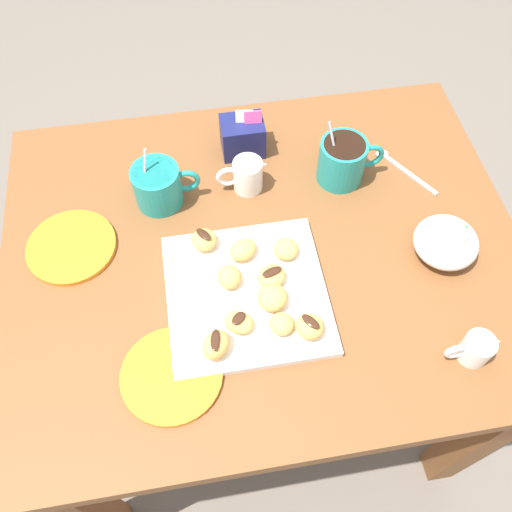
% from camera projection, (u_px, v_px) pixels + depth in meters
% --- Properties ---
extents(ground_plane, '(8.00, 8.00, 0.00)m').
position_uv_depth(ground_plane, '(261.00, 376.00, 1.64)').
color(ground_plane, '#665B51').
extents(dining_table, '(1.00, 0.80, 0.72)m').
position_uv_depth(dining_table, '(263.00, 281.00, 1.14)').
color(dining_table, brown).
rests_on(dining_table, ground_plane).
extents(pastry_plate_square, '(0.29, 0.29, 0.02)m').
position_uv_depth(pastry_plate_square, '(247.00, 294.00, 0.97)').
color(pastry_plate_square, white).
rests_on(pastry_plate_square, dining_table).
extents(coffee_mug_teal_left, '(0.13, 0.10, 0.13)m').
position_uv_depth(coffee_mug_teal_left, '(158.00, 185.00, 1.05)').
color(coffee_mug_teal_left, teal).
rests_on(coffee_mug_teal_left, dining_table).
extents(coffee_mug_teal_right, '(0.14, 0.10, 0.15)m').
position_uv_depth(coffee_mug_teal_right, '(343.00, 160.00, 1.08)').
color(coffee_mug_teal_right, teal).
rests_on(coffee_mug_teal_right, dining_table).
extents(cream_pitcher_white, '(0.10, 0.06, 0.07)m').
position_uv_depth(cream_pitcher_white, '(247.00, 174.00, 1.08)').
color(cream_pitcher_white, white).
rests_on(cream_pitcher_white, dining_table).
extents(sugar_caddy, '(0.09, 0.07, 0.11)m').
position_uv_depth(sugar_caddy, '(244.00, 136.00, 1.13)').
color(sugar_caddy, '#191E51').
rests_on(sugar_caddy, dining_table).
extents(ice_cream_bowl, '(0.12, 0.12, 0.09)m').
position_uv_depth(ice_cream_bowl, '(447.00, 241.00, 0.99)').
color(ice_cream_bowl, white).
rests_on(ice_cream_bowl, dining_table).
extents(chocolate_sauce_pitcher, '(0.09, 0.05, 0.06)m').
position_uv_depth(chocolate_sauce_pitcher, '(476.00, 348.00, 0.88)').
color(chocolate_sauce_pitcher, white).
rests_on(chocolate_sauce_pitcher, dining_table).
extents(saucer_orange_left, '(0.17, 0.17, 0.01)m').
position_uv_depth(saucer_orange_left, '(172.00, 375.00, 0.89)').
color(saucer_orange_left, orange).
rests_on(saucer_orange_left, dining_table).
extents(saucer_orange_right, '(0.17, 0.17, 0.01)m').
position_uv_depth(saucer_orange_right, '(71.00, 247.00, 1.02)').
color(saucer_orange_right, orange).
rests_on(saucer_orange_right, dining_table).
extents(loose_spoon_near_saucer, '(0.10, 0.14, 0.01)m').
position_uv_depth(loose_spoon_near_saucer, '(399.00, 166.00, 1.14)').
color(loose_spoon_near_saucer, silver).
rests_on(loose_spoon_near_saucer, dining_table).
extents(beignet_0, '(0.06, 0.06, 0.03)m').
position_uv_depth(beignet_0, '(279.00, 324.00, 0.91)').
color(beignet_0, '#DBA351').
rests_on(beignet_0, pastry_plate_square).
extents(beignet_1, '(0.04, 0.05, 0.03)m').
position_uv_depth(beignet_1, '(229.00, 277.00, 0.96)').
color(beignet_1, '#DBA351').
rests_on(beignet_1, pastry_plate_square).
extents(beignet_2, '(0.07, 0.07, 0.04)m').
position_uv_depth(beignet_2, '(273.00, 298.00, 0.93)').
color(beignet_2, '#DBA351').
rests_on(beignet_2, pastry_plate_square).
extents(beignet_3, '(0.07, 0.07, 0.03)m').
position_uv_depth(beignet_3, '(204.00, 240.00, 1.00)').
color(beignet_3, '#DBA351').
rests_on(beignet_3, pastry_plate_square).
extents(chocolate_drizzle_3, '(0.03, 0.04, 0.00)m').
position_uv_depth(chocolate_drizzle_3, '(204.00, 234.00, 0.98)').
color(chocolate_drizzle_3, '#381E11').
rests_on(chocolate_drizzle_3, beignet_3).
extents(beignet_4, '(0.07, 0.07, 0.04)m').
position_uv_depth(beignet_4, '(310.00, 326.00, 0.90)').
color(beignet_4, '#DBA351').
rests_on(beignet_4, pastry_plate_square).
extents(chocolate_drizzle_4, '(0.03, 0.04, 0.00)m').
position_uv_depth(chocolate_drizzle_4, '(311.00, 322.00, 0.89)').
color(chocolate_drizzle_4, '#381E11').
rests_on(chocolate_drizzle_4, beignet_4).
extents(beignet_5, '(0.07, 0.06, 0.03)m').
position_uv_depth(beignet_5, '(239.00, 322.00, 0.91)').
color(beignet_5, '#DBA351').
rests_on(beignet_5, pastry_plate_square).
extents(chocolate_drizzle_5, '(0.03, 0.03, 0.00)m').
position_uv_depth(chocolate_drizzle_5, '(239.00, 318.00, 0.90)').
color(chocolate_drizzle_5, '#381E11').
rests_on(chocolate_drizzle_5, beignet_5).
extents(beignet_6, '(0.06, 0.06, 0.03)m').
position_uv_depth(beignet_6, '(286.00, 249.00, 0.99)').
color(beignet_6, '#DBA351').
rests_on(beignet_6, pastry_plate_square).
extents(beignet_7, '(0.07, 0.07, 0.03)m').
position_uv_depth(beignet_7, '(274.00, 276.00, 0.96)').
color(beignet_7, '#DBA351').
rests_on(beignet_7, pastry_plate_square).
extents(chocolate_drizzle_7, '(0.04, 0.03, 0.00)m').
position_uv_depth(chocolate_drizzle_7, '(274.00, 271.00, 0.94)').
color(chocolate_drizzle_7, '#381E11').
rests_on(chocolate_drizzle_7, beignet_7).
extents(beignet_8, '(0.07, 0.07, 0.04)m').
position_uv_depth(beignet_8, '(216.00, 345.00, 0.88)').
color(beignet_8, '#DBA351').
rests_on(beignet_8, pastry_plate_square).
extents(chocolate_drizzle_8, '(0.02, 0.04, 0.00)m').
position_uv_depth(chocolate_drizzle_8, '(215.00, 340.00, 0.86)').
color(chocolate_drizzle_8, '#381E11').
rests_on(chocolate_drizzle_8, beignet_8).
extents(beignet_9, '(0.07, 0.06, 0.03)m').
position_uv_depth(beignet_9, '(243.00, 250.00, 0.99)').
color(beignet_9, '#DBA351').
rests_on(beignet_9, pastry_plate_square).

